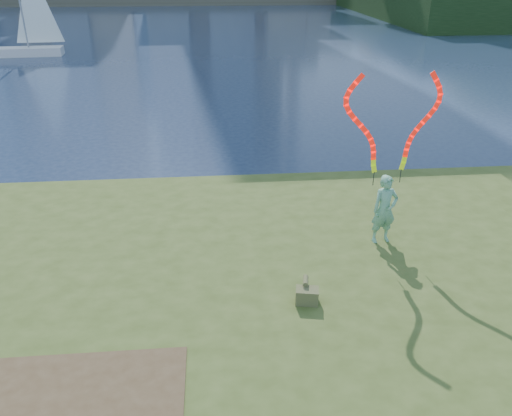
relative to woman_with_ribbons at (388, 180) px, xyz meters
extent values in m
plane|color=#1A2741|center=(-3.50, -1.34, -2.23)|extent=(320.00, 320.00, 0.00)
cube|color=#39491A|center=(-3.50, -3.84, -2.08)|extent=(20.00, 18.00, 0.30)
cube|color=#39491A|center=(-3.50, -3.54, -1.83)|extent=(17.00, 15.00, 0.30)
cube|color=#39491A|center=(-3.50, -3.34, -1.58)|extent=(14.00, 12.00, 0.30)
imported|color=#177540|center=(0.00, -0.03, -0.67)|extent=(0.61, 0.45, 1.53)
cylinder|color=black|center=(-0.30, 0.02, 0.03)|extent=(0.02, 0.02, 0.30)
cylinder|color=black|center=(0.30, 0.12, 0.03)|extent=(0.02, 0.02, 0.30)
cube|color=#464325|center=(-2.01, -2.06, -1.29)|extent=(0.45, 0.34, 0.29)
cylinder|color=#464325|center=(-2.01, -1.87, -1.10)|extent=(0.15, 0.28, 0.10)
cube|color=white|center=(-16.72, 29.87, -1.95)|extent=(4.75, 1.87, 0.65)
camera|label=1|loc=(-3.56, -9.19, 4.06)|focal=35.00mm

